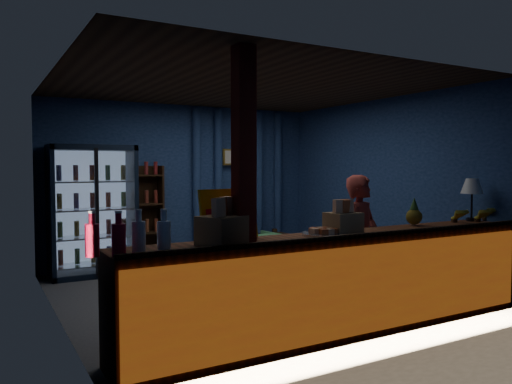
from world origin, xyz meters
TOP-DOWN VIEW (x-y plane):
  - ground at (0.00, 0.00)m, footprint 4.60×4.60m
  - room_walls at (0.00, 0.00)m, footprint 4.60×4.60m
  - counter at (0.00, -1.91)m, footprint 4.40×0.57m
  - support_post at (-1.05, -1.90)m, footprint 0.16×0.16m
  - beverage_cooler at (-1.55, 1.92)m, footprint 1.20×0.62m
  - bottle_shelf at (-0.70, 2.06)m, footprint 0.50×0.28m
  - curtain_folds at (1.00, 2.14)m, footprint 1.74×0.14m
  - framed_picture at (0.85, 2.10)m, footprint 0.36×0.04m
  - shopkeeper at (0.71, -1.38)m, footprint 0.65×0.55m
  - green_chair at (0.96, 1.40)m, footprint 0.61×0.63m
  - side_table at (1.37, 1.54)m, footprint 0.52×0.40m
  - yellow_sign at (-1.08, -1.68)m, footprint 0.57×0.17m
  - soda_bottles at (-2.05, -1.99)m, footprint 0.61×0.18m
  - snack_box_left at (-1.25, -1.91)m, footprint 0.46×0.42m
  - snack_box_centre at (0.05, -1.86)m, footprint 0.32×0.27m
  - pastry_tray at (-0.19, -1.88)m, footprint 0.43×0.43m
  - banana_bunches at (2.04, -1.83)m, footprint 0.79×0.30m
  - table_lamp at (2.05, -1.76)m, footprint 0.26×0.26m
  - pineapple at (1.13, -1.74)m, footprint 0.17×0.17m

SIDE VIEW (x-z plane):
  - ground at x=0.00m, z-range 0.00..0.00m
  - side_table at x=1.37m, z-range -0.04..0.49m
  - green_chair at x=0.96m, z-range 0.00..0.52m
  - counter at x=0.00m, z-range -0.02..0.97m
  - shopkeeper at x=0.71m, z-range 0.00..1.50m
  - bottle_shelf at x=-0.70m, z-range -0.01..1.59m
  - beverage_cooler at x=-1.55m, z-range -0.02..1.88m
  - pastry_tray at x=-0.19m, z-range 0.94..1.01m
  - banana_bunches at x=2.04m, z-range 0.95..1.12m
  - snack_box_centre at x=0.05m, z-range 0.90..1.23m
  - pineapple at x=1.13m, z-range 0.93..1.22m
  - soda_bottles at x=-2.05m, z-range 0.92..1.25m
  - snack_box_left at x=-1.25m, z-range 0.89..1.28m
  - yellow_sign at x=-1.08m, z-range 0.95..1.40m
  - support_post at x=-1.05m, z-range 0.00..2.60m
  - curtain_folds at x=1.00m, z-range 0.05..2.55m
  - table_lamp at x=2.05m, z-range 1.09..1.59m
  - room_walls at x=0.00m, z-range -0.73..3.87m
  - framed_picture at x=0.85m, z-range 1.61..1.89m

